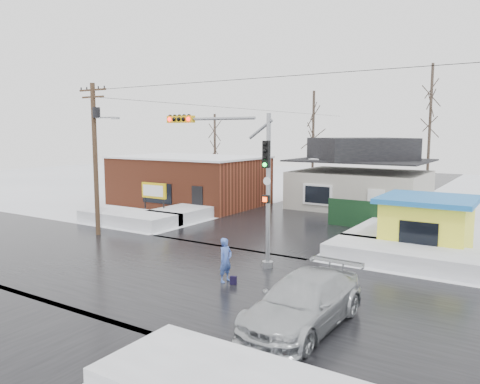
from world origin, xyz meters
The scene contains 20 objects.
ground centered at (0.00, 0.00, 0.00)m, with size 120.00×120.00×0.00m, color white.
road_ns centered at (0.00, 0.00, 0.01)m, with size 10.00×120.00×0.02m, color black.
road_ew centered at (0.00, 0.00, 0.01)m, with size 120.00×10.00×0.02m, color black.
snowbank_nw centered at (-9.00, 7.00, 0.40)m, with size 7.00×3.00×0.80m, color white.
snowbank_ne centered at (9.00, 7.00, 0.40)m, with size 7.00×3.00×0.80m, color white.
snowbank_nside_w centered at (-7.00, 12.00, 0.40)m, with size 3.00×8.00×0.80m, color white.
snowbank_nside_e centered at (7.00, 12.00, 0.40)m, with size 3.00×8.00×0.80m, color white.
traffic_signal centered at (2.43, 2.97, 4.54)m, with size 6.05×0.68×7.00m.
utility_pole centered at (-7.93, 3.50, 5.11)m, with size 3.15×0.44×9.00m.
brick_building centered at (-11.00, 15.99, 2.08)m, with size 12.20×8.20×4.12m.
marquee_sign centered at (-9.00, 9.49, 1.92)m, with size 2.20×0.21×2.55m.
house centered at (2.00, 22.00, 2.62)m, with size 10.40×8.40×5.76m.
kiosk centered at (9.50, 9.99, 1.46)m, with size 4.60×4.60×2.88m.
fence centered at (6.50, 14.00, 0.90)m, with size 8.00×0.12×1.80m, color black.
tree_far_left centered at (-4.00, 26.00, 7.95)m, with size 3.00×3.00×10.00m.
tree_far_mid centered at (6.00, 28.00, 9.54)m, with size 3.00×3.00×12.00m.
tree_far_west centered at (-14.00, 24.00, 6.36)m, with size 3.00×3.00×8.00m.
pedestrian centered at (3.54, 0.27, 0.92)m, with size 0.67×0.44×1.84m, color #4363BD.
car centered at (8.17, -2.12, 0.82)m, with size 2.30×5.65×1.64m, color #B5B9BC.
shopping_bag centered at (4.02, 0.12, 0.17)m, with size 0.28×0.12×0.35m, color black.
Camera 1 is at (14.13, -15.20, 6.18)m, focal length 35.00 mm.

